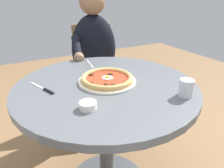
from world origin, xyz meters
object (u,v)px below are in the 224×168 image
object	(u,v)px
dining_table	(106,109)
water_glass	(186,89)
pizza_on_plate	(107,79)
diner_person	(95,71)
ramekin_capers	(88,105)
cafe_chair_diner	(93,66)
fork_utensil	(90,64)
steak_knife	(45,89)

from	to	relation	value
dining_table	water_glass	xyz separation A→B (m)	(-0.29, -0.25, 0.19)
pizza_on_plate	diner_person	bearing A→B (deg)	-17.82
pizza_on_plate	diner_person	distance (m)	0.74
pizza_on_plate	ramekin_capers	size ratio (longest dim) A/B	4.22
ramekin_capers	cafe_chair_diner	distance (m)	1.12
fork_utensil	diner_person	size ratio (longest dim) A/B	0.15
diner_person	cafe_chair_diner	distance (m)	0.14
water_glass	steak_knife	bearing A→B (deg)	56.57
fork_utensil	diner_person	bearing A→B (deg)	-27.06
cafe_chair_diner	dining_table	bearing A→B (deg)	161.32
dining_table	pizza_on_plate	size ratio (longest dim) A/B	3.10
steak_knife	fork_utensil	world-z (taller)	steak_knife
fork_utensil	dining_table	bearing A→B (deg)	172.16
steak_knife	cafe_chair_diner	world-z (taller)	cafe_chair_diner
pizza_on_plate	ramekin_capers	distance (m)	0.27
diner_person	steak_knife	bearing A→B (deg)	139.60
fork_utensil	diner_person	world-z (taller)	diner_person
water_glass	ramekin_capers	world-z (taller)	water_glass
pizza_on_plate	fork_utensil	bearing A→B (deg)	-5.64
water_glass	ramekin_capers	bearing A→B (deg)	76.43
steak_knife	diner_person	xyz separation A→B (m)	(0.61, -0.52, -0.21)
pizza_on_plate	cafe_chair_diner	world-z (taller)	cafe_chair_diner
water_glass	diner_person	size ratio (longest dim) A/B	0.07
water_glass	cafe_chair_diner	distance (m)	1.13
water_glass	ramekin_capers	xyz separation A→B (m)	(0.10, 0.43, -0.02)
pizza_on_plate	ramekin_capers	world-z (taller)	pizza_on_plate
water_glass	cafe_chair_diner	xyz separation A→B (m)	(1.11, -0.02, -0.24)
water_glass	cafe_chair_diner	bearing A→B (deg)	-1.12
water_glass	steak_knife	xyz separation A→B (m)	(0.36, 0.55, -0.03)
water_glass	ramekin_capers	size ratio (longest dim) A/B	1.11
fork_utensil	cafe_chair_diner	xyz separation A→B (m)	(0.50, -0.23, -0.21)
fork_utensil	pizza_on_plate	bearing A→B (deg)	174.36
pizza_on_plate	diner_person	size ratio (longest dim) A/B	0.25
steak_knife	diner_person	distance (m)	0.83
water_glass	dining_table	bearing A→B (deg)	41.22
ramekin_capers	cafe_chair_diner	xyz separation A→B (m)	(1.00, -0.45, -0.22)
steak_knife	fork_utensil	xyz separation A→B (m)	(0.25, -0.34, -0.00)
steak_knife	ramekin_capers	world-z (taller)	ramekin_capers
pizza_on_plate	steak_knife	world-z (taller)	pizza_on_plate
ramekin_capers	diner_person	xyz separation A→B (m)	(0.87, -0.40, -0.22)
ramekin_capers	cafe_chair_diner	bearing A→B (deg)	-24.17
dining_table	fork_utensil	bearing A→B (deg)	-7.84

